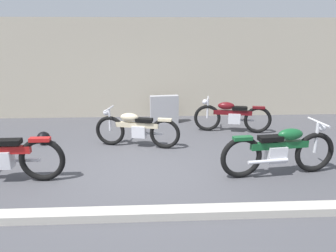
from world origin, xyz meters
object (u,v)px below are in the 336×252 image
object	(u,v)px
motorcycle_maroon	(232,116)
motorcycle_cream	(136,129)
stone_marker	(164,110)
helmet	(44,138)
motorcycle_green	(280,150)

from	to	relation	value
motorcycle_maroon	motorcycle_cream	bearing A→B (deg)	34.06
stone_marker	helmet	size ratio (longest dim) A/B	2.65
motorcycle_maroon	helmet	bearing A→B (deg)	20.66
helmet	motorcycle_cream	distance (m)	2.17
stone_marker	motorcycle_cream	world-z (taller)	motorcycle_cream
helmet	motorcycle_green	world-z (taller)	motorcycle_green
stone_marker	motorcycle_green	world-z (taller)	motorcycle_green
stone_marker	motorcycle_maroon	bearing A→B (deg)	-27.70
motorcycle_maroon	stone_marker	bearing A→B (deg)	-16.18
motorcycle_cream	motorcycle_maroon	size ratio (longest dim) A/B	0.99
helmet	stone_marker	bearing A→B (deg)	29.69
motorcycle_green	motorcycle_cream	bearing A→B (deg)	141.47
motorcycle_green	helmet	bearing A→B (deg)	151.54
helmet	motorcycle_maroon	size ratio (longest dim) A/B	0.15
motorcycle_cream	motorcycle_maroon	bearing A→B (deg)	-144.38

